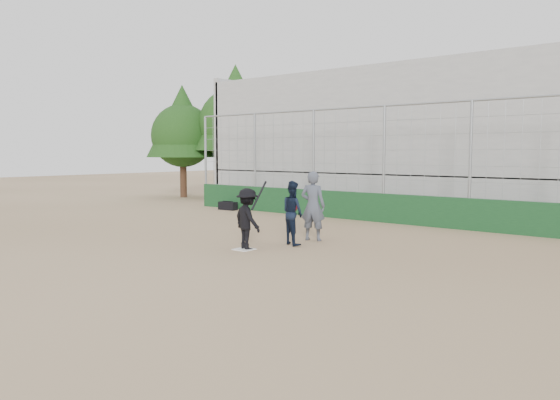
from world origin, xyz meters
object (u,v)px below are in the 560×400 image
Objects in this scene: batter_at_plate at (248,219)px; catcher_crouched at (293,223)px; umpire at (313,209)px; equipment_bag at (228,206)px.

catcher_crouched is at bearing 71.54° from batter_at_plate.
umpire reaches higher than catcher_crouched.
batter_at_plate is at bearing -41.86° from equipment_bag.
umpire is 2.06× the size of equipment_bag.
catcher_crouched is 9.03m from equipment_bag.
equipment_bag is at bearing -44.11° from umpire.
batter_at_plate is at bearing -108.46° from catcher_crouched.
umpire is (-0.01, 0.91, 0.29)m from catcher_crouched.
equipment_bag is at bearing 138.14° from batter_at_plate.
catcher_crouched is 1.37× the size of equipment_bag.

